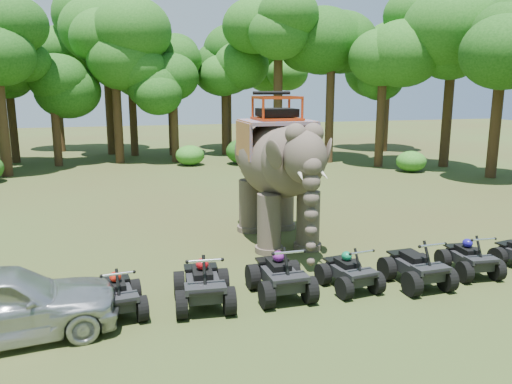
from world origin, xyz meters
TOP-DOWN VIEW (x-y plane):
  - ground at (0.00, 0.00)m, footprint 110.00×110.00m
  - elephant at (1.05, 2.36)m, footprint 2.59×5.75m
  - parked_car at (-6.32, -2.56)m, footprint 4.68×2.31m
  - atv_0 at (-4.12, -1.99)m, footprint 1.30×1.68m
  - atv_1 at (-2.20, -2.05)m, footprint 1.46×1.90m
  - atv_2 at (-0.31, -2.02)m, footprint 1.32×1.80m
  - atv_3 at (1.48, -2.09)m, footprint 1.30×1.67m
  - atv_4 at (3.23, -2.35)m, footprint 1.30×1.76m
  - atv_5 at (5.04, -2.08)m, footprint 1.28×1.67m
  - tree_0 at (0.00, 20.96)m, footprint 4.60×4.60m
  - tree_1 at (4.07, 23.75)m, footprint 5.06×5.06m
  - tree_2 at (6.73, 19.37)m, footprint 7.00×7.00m
  - tree_3 at (9.88, 17.95)m, footprint 6.08×6.08m
  - tree_4 at (12.18, 15.36)m, footprint 5.60×5.60m
  - tree_5 at (16.18, 14.22)m, footprint 6.99×6.99m
  - tree_6 at (16.22, 10.08)m, footprint 6.55×6.55m
  - tree_32 at (-7.46, 21.26)m, footprint 4.89×4.89m
  - tree_33 at (-3.64, 21.46)m, footprint 6.40×6.40m
  - tree_35 at (16.52, 22.22)m, footprint 6.36×6.36m
  - tree_36 at (-4.13, 26.23)m, footprint 7.51×7.51m
  - tree_37 at (5.09, 27.19)m, footprint 6.09×6.09m
  - tree_38 at (0.25, 24.57)m, footprint 5.65×5.65m
  - tree_41 at (-2.51, 25.04)m, footprint 5.79×5.79m
  - tree_43 at (-10.34, 23.58)m, footprint 4.93×4.93m
  - tree_44 at (10.04, 29.43)m, footprint 6.47×6.47m
  - tree_45 at (-7.93, 29.03)m, footprint 5.77×5.77m

SIDE VIEW (x-z plane):
  - ground at x=0.00m, z-range 0.00..0.00m
  - atv_3 at x=1.48m, z-range 0.00..1.14m
  - atv_5 at x=5.04m, z-range 0.00..1.17m
  - atv_0 at x=-4.12m, z-range 0.00..1.17m
  - atv_4 at x=3.23m, z-range 0.00..1.28m
  - atv_2 at x=-0.31m, z-range 0.00..1.33m
  - atv_1 at x=-2.20m, z-range 0.00..1.33m
  - parked_car at x=-6.32m, z-range 0.00..1.53m
  - elephant at x=1.05m, z-range 0.00..4.80m
  - tree_0 at x=0.00m, z-range 0.00..6.56m
  - tree_32 at x=-7.46m, z-range 0.00..6.99m
  - tree_43 at x=-10.34m, z-range 0.00..7.04m
  - tree_1 at x=4.07m, z-range 0.00..7.23m
  - tree_4 at x=12.18m, z-range 0.00..8.00m
  - tree_38 at x=0.25m, z-range 0.00..8.07m
  - tree_45 at x=-7.93m, z-range 0.00..8.24m
  - tree_41 at x=-2.51m, z-range 0.00..8.26m
  - tree_3 at x=9.88m, z-range 0.00..8.68m
  - tree_37 at x=5.09m, z-range 0.00..8.71m
  - tree_35 at x=16.52m, z-range 0.00..9.09m
  - tree_33 at x=-3.64m, z-range 0.00..9.14m
  - tree_44 at x=10.04m, z-range 0.00..9.25m
  - tree_6 at x=16.22m, z-range 0.00..9.36m
  - tree_5 at x=16.18m, z-range 0.00..9.98m
  - tree_2 at x=6.73m, z-range 0.00..10.00m
  - tree_36 at x=-4.13m, z-range 0.00..10.73m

